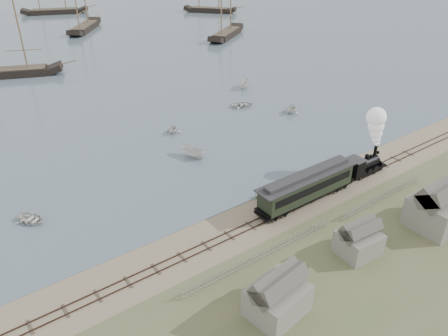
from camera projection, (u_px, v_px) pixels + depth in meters
ground at (266, 206)px, 52.63m from camera, size 600.00×600.00×0.00m
rail_track at (277, 213)px, 51.20m from camera, size 120.00×1.80×0.16m
picket_fence_west at (263, 259)px, 44.38m from camera, size 19.00×0.10×1.20m
picket_fence_east at (383, 200)px, 53.73m from camera, size 15.00×0.10×1.20m
shed_left at (276, 312)px, 38.37m from camera, size 5.00×4.00×4.10m
shed_mid at (356, 253)px, 45.20m from camera, size 4.00×3.50×3.60m
shed_right at (434, 224)px, 49.41m from camera, size 6.00×5.00×5.10m
locomotive at (373, 145)px, 57.74m from camera, size 7.13×2.66×8.88m
passenger_coach at (307, 186)px, 52.48m from camera, size 14.44×2.79×3.51m
beached_dinghy at (273, 194)px, 54.02m from camera, size 4.19×4.98×0.88m
rowboat_0 at (31, 219)px, 49.57m from camera, size 4.37×3.98×0.74m
rowboat_1 at (173, 129)px, 70.23m from camera, size 3.67×3.69×1.47m
rowboat_2 at (193, 152)px, 63.02m from camera, size 4.30×2.61×1.56m
rowboat_3 at (243, 104)px, 80.35m from camera, size 4.25×4.84×0.83m
rowboat_4 at (291, 108)px, 77.49m from camera, size 4.06×4.28×1.78m
rowboat_5 at (244, 84)px, 89.02m from camera, size 3.72×4.11×1.56m
schooner_2 at (0, 30)px, 91.41m from camera, size 22.33×12.92×20.00m
schooner_4 at (227, 1)px, 123.77m from camera, size 19.50×15.19×20.00m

